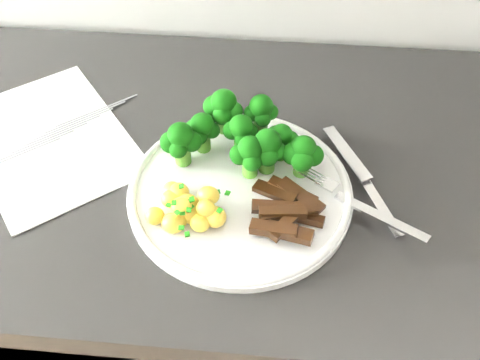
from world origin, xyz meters
TOP-DOWN VIEW (x-y plane):
  - counter at (0.07, 1.68)m, footprint 2.37×0.59m
  - recipe_paper at (-0.17, 1.69)m, footprint 0.34×0.36m
  - plate at (0.13, 1.61)m, footprint 0.30×0.30m
  - broccoli at (0.13, 1.67)m, footprint 0.22×0.13m
  - potatoes at (0.06, 1.56)m, footprint 0.11×0.10m
  - beef_strips at (0.19, 1.57)m, footprint 0.10×0.12m
  - fork at (0.29, 1.59)m, footprint 0.17×0.12m
  - knife at (0.30, 1.63)m, footprint 0.10×0.19m

SIDE VIEW (x-z plane):
  - counter at x=0.07m, z-range 0.00..0.89m
  - recipe_paper at x=-0.17m, z-range 0.89..0.89m
  - plate at x=0.13m, z-range 0.89..0.90m
  - knife at x=0.30m, z-range 0.88..0.91m
  - fork at x=0.29m, z-range 0.90..0.92m
  - beef_strips at x=0.19m, z-range 0.89..0.92m
  - potatoes at x=0.06m, z-range 0.89..0.93m
  - broccoli at x=0.13m, z-range 0.90..0.98m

